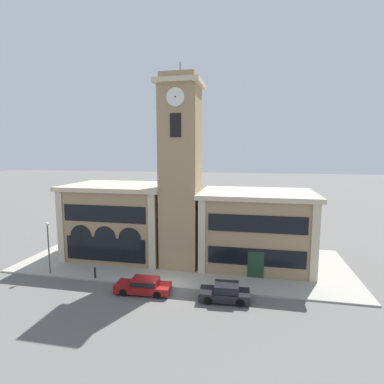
{
  "coord_description": "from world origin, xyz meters",
  "views": [
    {
      "loc": [
        7.17,
        -24.09,
        11.9
      ],
      "look_at": [
        1.56,
        3.54,
        8.13
      ],
      "focal_mm": 28.0,
      "sensor_mm": 36.0,
      "label": 1
    }
  ],
  "objects_px": {
    "parked_car_mid": "(225,292)",
    "bollard": "(95,273)",
    "street_lamp": "(48,239)",
    "parked_car_near": "(144,285)"
  },
  "relations": [
    {
      "from": "parked_car_near",
      "to": "parked_car_mid",
      "type": "bearing_deg",
      "value": 176.77
    },
    {
      "from": "parked_car_mid",
      "to": "bollard",
      "type": "xyz_separation_m",
      "value": [
        -12.36,
        1.66,
        -0.08
      ]
    },
    {
      "from": "parked_car_near",
      "to": "street_lamp",
      "type": "height_order",
      "value": "street_lamp"
    },
    {
      "from": "parked_car_mid",
      "to": "parked_car_near",
      "type": "bearing_deg",
      "value": -3.23
    },
    {
      "from": "parked_car_mid",
      "to": "bollard",
      "type": "relative_size",
      "value": 3.86
    },
    {
      "from": "street_lamp",
      "to": "bollard",
      "type": "bearing_deg",
      "value": -2.59
    },
    {
      "from": "bollard",
      "to": "parked_car_mid",
      "type": "bearing_deg",
      "value": -7.64
    },
    {
      "from": "parked_car_near",
      "to": "bollard",
      "type": "relative_size",
      "value": 4.49
    },
    {
      "from": "street_lamp",
      "to": "bollard",
      "type": "distance_m",
      "value": 5.72
    },
    {
      "from": "parked_car_mid",
      "to": "bollard",
      "type": "distance_m",
      "value": 12.47
    }
  ]
}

